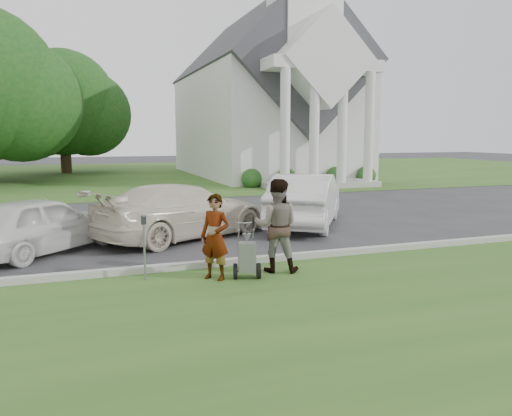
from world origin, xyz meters
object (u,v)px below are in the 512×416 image
car_d (305,200)px  parking_meter_near (144,239)px  striping_cart (247,258)px  person_left (215,238)px  person_right (277,226)px  tree_back (63,108)px  church (265,88)px  car_b (41,224)px  car_c (183,211)px

car_d → parking_meter_near: bearing=72.0°
striping_cart → car_d: (3.48, 4.83, 0.38)m
striping_cart → person_left: 0.72m
person_right → parking_meter_near: person_right is taller
tree_back → person_left: (3.26, -30.33, -3.91)m
person_left → church: bearing=112.4°
church → striping_cart: (-9.16, -23.60, -5.53)m
tree_back → striping_cart: size_ratio=8.80×
car_d → car_b: bearing=42.6°
striping_cart → car_d: 5.97m
tree_back → car_c: size_ratio=1.92×
tree_back → car_d: (7.33, -25.64, -3.93)m
person_left → car_c: bearing=132.3°
person_left → person_right: bearing=51.4°
person_right → car_d: (2.77, 4.55, -0.14)m
car_b → person_left: bearing=179.9°
parking_meter_near → car_b: (-1.99, 3.08, -0.12)m
striping_cart → car_c: car_c is taller
striping_cart → car_b: size_ratio=0.27×
person_right → car_d: size_ratio=0.39×
striping_cart → tree_back: bearing=112.0°
church → person_right: church is taller
person_right → person_left: bearing=29.5°
church → car_d: 20.27m
tree_back → parking_meter_near: 30.27m
church → tree_back: 14.77m
church → striping_cart: size_ratio=22.07×
church → tree_back: bearing=152.2°
church → car_d: bearing=-106.8°
striping_cart → car_d: car_d is taller
striping_cart → car_d: size_ratio=0.23×
church → person_left: 25.92m
church → striping_cart: 25.91m
tree_back → striping_cart: tree_back is taller
car_d → person_left: bearing=82.1°
parking_meter_near → person_left: bearing=-16.8°
church → car_b: church is taller
car_b → car_d: (7.32, 1.23, 0.12)m
car_b → car_c: (3.45, 0.68, 0.05)m
parking_meter_near → car_c: car_c is taller
tree_back → car_b: bearing=-90.0°
person_right → car_c: bearing=-51.5°
church → person_left: size_ratio=14.81×
church → striping_cart: church is taller
person_left → car_b: 4.76m
church → car_c: (-9.55, -19.32, -5.21)m
person_right → parking_meter_near: bearing=17.8°
person_left → parking_meter_near: bearing=-151.8°
person_right → car_c: (-1.10, 4.00, -0.20)m
tree_back → car_d: 26.96m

